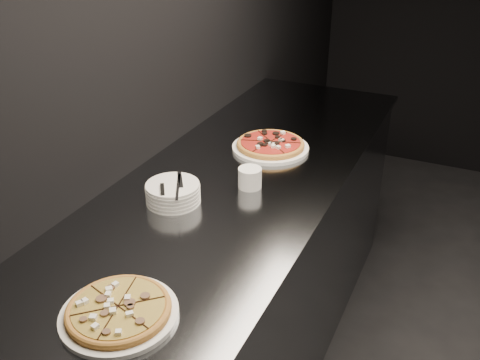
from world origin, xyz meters
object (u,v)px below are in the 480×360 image
at_px(plate_stack, 173,193).
at_px(cutlery, 172,186).
at_px(pizza_mushroom, 119,311).
at_px(pizza_tomato, 270,145).
at_px(counter, 230,286).
at_px(ramekin, 250,177).

relative_size(plate_stack, cutlery, 0.97).
distance_m(pizza_mushroom, pizza_tomato, 1.06).
distance_m(plate_stack, cutlery, 0.04).
height_order(counter, cutlery, cutlery).
height_order(pizza_mushroom, ramekin, ramekin).
bearing_deg(pizza_tomato, ramekin, -80.56).
bearing_deg(plate_stack, ramekin, 46.98).
height_order(plate_stack, cutlery, cutlery).
xyz_separation_m(cutlery, ramekin, (0.18, 0.22, -0.03)).
distance_m(counter, pizza_tomato, 0.58).
xyz_separation_m(counter, ramekin, (0.08, 0.01, 0.50)).
xyz_separation_m(plate_stack, ramekin, (0.19, 0.20, 0.00)).
xyz_separation_m(counter, plate_stack, (-0.11, -0.19, 0.49)).
bearing_deg(counter, plate_stack, -120.31).
bearing_deg(plate_stack, cutlery, -62.38).
bearing_deg(cutlery, counter, 28.63).
distance_m(plate_stack, ramekin, 0.28).
bearing_deg(pizza_tomato, plate_stack, -104.43).
bearing_deg(cutlery, pizza_tomato, 42.32).
distance_m(pizza_mushroom, ramekin, 0.74).
relative_size(counter, pizza_mushroom, 7.63).
relative_size(counter, plate_stack, 13.64).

